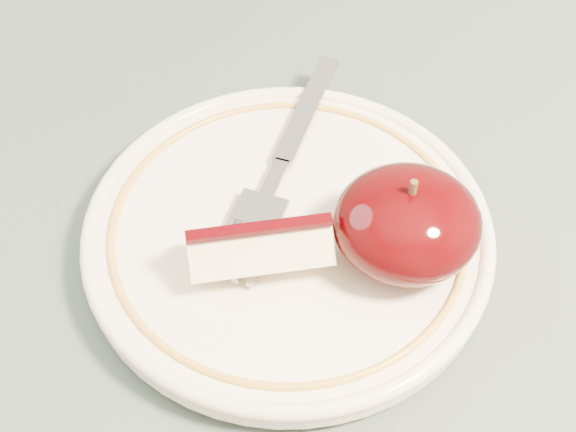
{
  "coord_description": "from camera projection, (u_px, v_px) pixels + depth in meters",
  "views": [
    {
      "loc": [
        -0.02,
        -0.3,
        1.11
      ],
      "look_at": [
        0.0,
        -0.03,
        0.78
      ],
      "focal_mm": 50.0,
      "sensor_mm": 36.0,
      "label": 1
    }
  ],
  "objects": [
    {
      "name": "table",
      "position": [
        281.0,
        289.0,
        0.54
      ],
      "size": [
        0.9,
        0.9,
        0.75
      ],
      "color": "brown",
      "rests_on": "ground"
    },
    {
      "name": "plate",
      "position": [
        288.0,
        232.0,
        0.44
      ],
      "size": [
        0.23,
        0.23,
        0.02
      ],
      "color": "white",
      "rests_on": "table"
    },
    {
      "name": "apple_half",
      "position": [
        407.0,
        223.0,
        0.41
      ],
      "size": [
        0.08,
        0.07,
        0.06
      ],
      "color": "black",
      "rests_on": "plate"
    },
    {
      "name": "apple_wedge",
      "position": [
        260.0,
        249.0,
        0.41
      ],
      "size": [
        0.08,
        0.04,
        0.04
      ],
      "rotation": [
        0.0,
        0.0,
        0.08
      ],
      "color": "beige",
      "rests_on": "plate"
    },
    {
      "name": "fork",
      "position": [
        282.0,
        164.0,
        0.46
      ],
      "size": [
        0.09,
        0.17,
        0.0
      ],
      "rotation": [
        0.0,
        0.0,
        1.17
      ],
      "color": "gray",
      "rests_on": "plate"
    }
  ]
}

